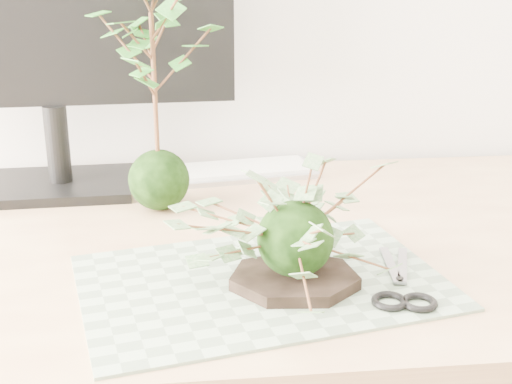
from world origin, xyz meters
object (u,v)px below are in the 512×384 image
desk (252,291)px  ivy_kokedama (296,205)px  keyboard (209,173)px  maple_kokedama (152,29)px  monitor (45,7)px

desk → ivy_kokedama: (0.04, -0.16, 0.20)m
desk → keyboard: bearing=100.0°
ivy_kokedama → maple_kokedama: bearing=120.1°
ivy_kokedama → monitor: monitor is taller
maple_kokedama → ivy_kokedama: bearing=-59.9°
ivy_kokedama → monitor: 0.57m
ivy_kokedama → keyboard: size_ratio=0.78×
maple_kokedama → keyboard: (0.08, 0.15, -0.27)m
maple_kokedama → keyboard: maple_kokedama is taller
keyboard → monitor: size_ratio=0.67×
ivy_kokedama → maple_kokedama: maple_kokedama is taller
keyboard → monitor: 0.39m
ivy_kokedama → keyboard: ivy_kokedama is taller
ivy_kokedama → monitor: size_ratio=0.52×
desk → maple_kokedama: size_ratio=4.00×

